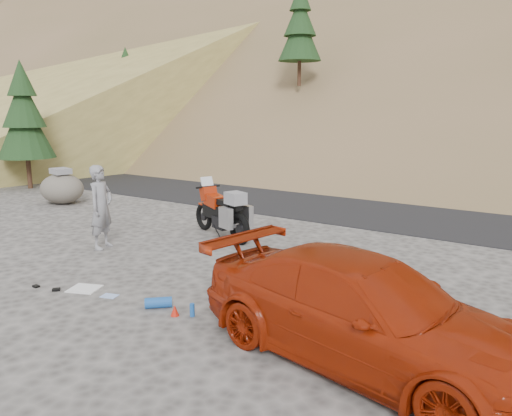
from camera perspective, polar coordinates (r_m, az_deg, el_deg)
The scene contains 15 objects.
ground at distance 10.83m, azimuth -14.02°, elevation -6.08°, with size 140.00×140.00×0.00m, color #474441.
road at distance 17.91m, azimuth 7.95°, elevation 1.00°, with size 120.00×7.00×0.05m, color black.
hillside at distance 48.96m, azimuth 26.30°, elevation 19.50°, with size 120.00×73.00×46.72m.
conifer_verge at distance 21.95m, azimuth -24.98°, elevation 9.54°, with size 2.20×2.20×5.04m.
motorcycle at distance 12.38m, azimuth -3.77°, elevation -0.58°, with size 2.36×1.20×1.47m.
man at distance 12.14m, azimuth -17.00°, elevation -4.36°, with size 0.70×0.46×1.93m, color gray.
red_car at distance 6.83m, azimuth 12.01°, elevation -16.68°, with size 1.88×4.61×1.34m, color maroon.
boulder at distance 18.10m, azimuth -21.30°, elevation 2.12°, with size 1.96×1.84×1.19m.
gear_white_cloth at distance 9.55m, azimuth -19.01°, elevation -8.71°, with size 0.51×0.45×0.02m, color white.
gear_blue_mat at distance 8.37m, azimuth -11.09°, elevation -10.57°, with size 0.17×0.17×0.43m, color #1B52A4.
gear_bottle at distance 7.96m, azimuth -7.31°, elevation -11.49°, with size 0.08×0.08×0.21m, color #1B52A4.
gear_funnel at distance 8.03m, azimuth -9.26°, elevation -11.48°, with size 0.14×0.14×0.17m, color red.
gear_glove_a at distance 9.96m, azimuth -23.84°, elevation -8.18°, with size 0.12×0.09×0.03m, color black.
gear_glove_b at distance 9.64m, azimuth -21.87°, elevation -8.64°, with size 0.13×0.10×0.04m, color black.
gear_blue_cloth at distance 9.07m, azimuth -16.40°, elevation -9.62°, with size 0.27×0.20×0.01m, color #95B1E7.
Camera 1 is at (7.82, -6.79, 3.18)m, focal length 35.00 mm.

